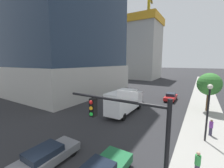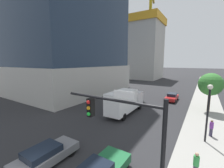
{
  "view_description": "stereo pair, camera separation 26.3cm",
  "coord_description": "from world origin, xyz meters",
  "px_view_note": "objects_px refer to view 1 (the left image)",
  "views": [
    {
      "loc": [
        7.23,
        -3.83,
        7.31
      ],
      "look_at": [
        -1.9,
        11.1,
        4.67
      ],
      "focal_mm": 23.45,
      "sensor_mm": 36.0,
      "label": 1
    },
    {
      "loc": [
        7.45,
        -3.69,
        7.31
      ],
      "look_at": [
        -1.9,
        11.1,
        4.67
      ],
      "focal_mm": 23.45,
      "sensor_mm": 36.0,
      "label": 2
    }
  ],
  "objects_px": {
    "construction_building": "(140,46)",
    "car_gray": "(47,156)",
    "street_lamp": "(208,104)",
    "street_tree": "(209,84)",
    "box_truck": "(125,101)",
    "pedestrian_green_shirt": "(197,164)",
    "pedestrian_purple_shirt": "(211,127)",
    "traffic_light_pole": "(128,127)",
    "car_red": "(171,97)"
  },
  "relations": [
    {
      "from": "car_red",
      "to": "pedestrian_green_shirt",
      "type": "height_order",
      "value": "pedestrian_green_shirt"
    },
    {
      "from": "construction_building",
      "to": "pedestrian_purple_shirt",
      "type": "relative_size",
      "value": 21.14
    },
    {
      "from": "traffic_light_pole",
      "to": "pedestrian_green_shirt",
      "type": "height_order",
      "value": "traffic_light_pole"
    },
    {
      "from": "street_lamp",
      "to": "box_truck",
      "type": "relative_size",
      "value": 0.68
    },
    {
      "from": "construction_building",
      "to": "car_gray",
      "type": "height_order",
      "value": "construction_building"
    },
    {
      "from": "pedestrian_purple_shirt",
      "to": "pedestrian_green_shirt",
      "type": "relative_size",
      "value": 0.96
    },
    {
      "from": "car_gray",
      "to": "box_truck",
      "type": "height_order",
      "value": "box_truck"
    },
    {
      "from": "street_lamp",
      "to": "street_tree",
      "type": "height_order",
      "value": "street_tree"
    },
    {
      "from": "street_tree",
      "to": "pedestrian_green_shirt",
      "type": "distance_m",
      "value": 15.61
    },
    {
      "from": "traffic_light_pole",
      "to": "pedestrian_purple_shirt",
      "type": "xyz_separation_m",
      "value": [
        4.12,
        10.37,
        -3.17
      ]
    },
    {
      "from": "box_truck",
      "to": "pedestrian_purple_shirt",
      "type": "xyz_separation_m",
      "value": [
        10.18,
        -1.46,
        -0.89
      ]
    },
    {
      "from": "traffic_light_pole",
      "to": "street_tree",
      "type": "xyz_separation_m",
      "value": [
        4.01,
        18.89,
        -0.01
      ]
    },
    {
      "from": "street_lamp",
      "to": "car_red",
      "type": "bearing_deg",
      "value": 111.0
    },
    {
      "from": "construction_building",
      "to": "car_red",
      "type": "xyz_separation_m",
      "value": [
        19.46,
        -34.34,
        -13.81
      ]
    },
    {
      "from": "construction_building",
      "to": "box_truck",
      "type": "height_order",
      "value": "construction_building"
    },
    {
      "from": "box_truck",
      "to": "construction_building",
      "type": "bearing_deg",
      "value": 108.42
    },
    {
      "from": "pedestrian_purple_shirt",
      "to": "traffic_light_pole",
      "type": "bearing_deg",
      "value": -111.66
    },
    {
      "from": "traffic_light_pole",
      "to": "car_gray",
      "type": "distance_m",
      "value": 6.99
    },
    {
      "from": "box_truck",
      "to": "pedestrian_green_shirt",
      "type": "xyz_separation_m",
      "value": [
        9.19,
        -8.22,
        -0.85
      ]
    },
    {
      "from": "car_gray",
      "to": "construction_building",
      "type": "bearing_deg",
      "value": 104.68
    },
    {
      "from": "pedestrian_green_shirt",
      "to": "pedestrian_purple_shirt",
      "type": "bearing_deg",
      "value": 81.73
    },
    {
      "from": "traffic_light_pole",
      "to": "car_red",
      "type": "height_order",
      "value": "traffic_light_pole"
    },
    {
      "from": "pedestrian_purple_shirt",
      "to": "street_lamp",
      "type": "bearing_deg",
      "value": -107.79
    },
    {
      "from": "traffic_light_pole",
      "to": "car_red",
      "type": "xyz_separation_m",
      "value": [
        -1.75,
        23.0,
        -3.43
      ]
    },
    {
      "from": "car_red",
      "to": "construction_building",
      "type": "bearing_deg",
      "value": 119.54
    },
    {
      "from": "car_red",
      "to": "pedestrian_green_shirt",
      "type": "relative_size",
      "value": 2.74
    },
    {
      "from": "car_red",
      "to": "street_tree",
      "type": "bearing_deg",
      "value": -35.54
    },
    {
      "from": "street_lamp",
      "to": "box_truck",
      "type": "xyz_separation_m",
      "value": [
        -9.71,
        2.91,
        -1.78
      ]
    },
    {
      "from": "traffic_light_pole",
      "to": "box_truck",
      "type": "distance_m",
      "value": 13.49
    },
    {
      "from": "construction_building",
      "to": "car_gray",
      "type": "relative_size",
      "value": 7.41
    },
    {
      "from": "construction_building",
      "to": "car_red",
      "type": "distance_m",
      "value": 41.82
    },
    {
      "from": "street_lamp",
      "to": "pedestrian_green_shirt",
      "type": "height_order",
      "value": "street_lamp"
    },
    {
      "from": "street_lamp",
      "to": "construction_building",
      "type": "bearing_deg",
      "value": 117.18
    },
    {
      "from": "traffic_light_pole",
      "to": "pedestrian_purple_shirt",
      "type": "distance_m",
      "value": 11.6
    },
    {
      "from": "box_truck",
      "to": "street_lamp",
      "type": "bearing_deg",
      "value": -16.7
    },
    {
      "from": "pedestrian_green_shirt",
      "to": "car_gray",
      "type": "bearing_deg",
      "value": -155.91
    },
    {
      "from": "car_red",
      "to": "box_truck",
      "type": "height_order",
      "value": "box_truck"
    },
    {
      "from": "street_tree",
      "to": "street_lamp",
      "type": "bearing_deg",
      "value": -92.07
    },
    {
      "from": "construction_building",
      "to": "street_lamp",
      "type": "relative_size",
      "value": 6.51
    },
    {
      "from": "car_gray",
      "to": "pedestrian_green_shirt",
      "type": "distance_m",
      "value": 10.08
    },
    {
      "from": "car_gray",
      "to": "pedestrian_purple_shirt",
      "type": "bearing_deg",
      "value": 46.9
    },
    {
      "from": "traffic_light_pole",
      "to": "box_truck",
      "type": "relative_size",
      "value": 0.75
    },
    {
      "from": "car_red",
      "to": "car_gray",
      "type": "height_order",
      "value": "car_red"
    },
    {
      "from": "traffic_light_pole",
      "to": "box_truck",
      "type": "bearing_deg",
      "value": 117.1
    },
    {
      "from": "traffic_light_pole",
      "to": "pedestrian_purple_shirt",
      "type": "bearing_deg",
      "value": 68.34
    },
    {
      "from": "construction_building",
      "to": "box_truck",
      "type": "xyz_separation_m",
      "value": [
        15.16,
        -45.51,
        -12.66
      ]
    },
    {
      "from": "box_truck",
      "to": "pedestrian_purple_shirt",
      "type": "bearing_deg",
      "value": -8.16
    },
    {
      "from": "street_tree",
      "to": "box_truck",
      "type": "xyz_separation_m",
      "value": [
        -10.07,
        -7.05,
        -2.27
      ]
    },
    {
      "from": "street_lamp",
      "to": "pedestrian_purple_shirt",
      "type": "relative_size",
      "value": 3.25
    },
    {
      "from": "street_lamp",
      "to": "pedestrian_purple_shirt",
      "type": "height_order",
      "value": "street_lamp"
    }
  ]
}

